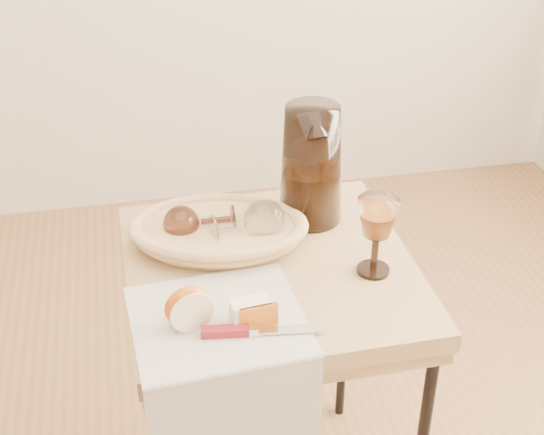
{
  "coord_description": "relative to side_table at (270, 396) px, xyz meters",
  "views": [
    {
      "loc": [
        0.07,
        -0.96,
        1.61
      ],
      "look_at": [
        0.32,
        0.26,
        0.83
      ],
      "focal_mm": 51.72,
      "sensor_mm": 36.0,
      "label": 1
    }
  ],
  "objects": [
    {
      "name": "side_table",
      "position": [
        0.0,
        0.0,
        0.0
      ],
      "size": [
        0.57,
        0.57,
        0.71
      ],
      "primitive_type": null,
      "rotation": [
        0.0,
        0.0,
        0.02
      ],
      "color": "olive",
      "rests_on": "floor"
    },
    {
      "name": "tea_towel",
      "position": [
        -0.13,
        -0.16,
        0.36
      ],
      "size": [
        0.32,
        0.29,
        0.01
      ],
      "primitive_type": "cube",
      "rotation": [
        0.0,
        0.0,
        0.07
      ],
      "color": "beige",
      "rests_on": "side_table"
    },
    {
      "name": "bread_basket",
      "position": [
        -0.09,
        0.09,
        0.38
      ],
      "size": [
        0.36,
        0.28,
        0.05
      ],
      "primitive_type": null,
      "rotation": [
        0.0,
        0.0,
        -0.18
      ],
      "color": "tan",
      "rests_on": "side_table"
    },
    {
      "name": "goblet_lying_a",
      "position": [
        -0.12,
        0.1,
        0.41
      ],
      "size": [
        0.12,
        0.08,
        0.07
      ],
      "primitive_type": null,
      "rotation": [
        0.0,
        0.0,
        3.13
      ],
      "color": "brown",
      "rests_on": "bread_basket"
    },
    {
      "name": "goblet_lying_b",
      "position": [
        -0.04,
        0.07,
        0.41
      ],
      "size": [
        0.15,
        0.1,
        0.09
      ],
      "primitive_type": null,
      "rotation": [
        0.0,
        0.0,
        0.13
      ],
      "color": "white",
      "rests_on": "bread_basket"
    },
    {
      "name": "pitcher",
      "position": [
        0.12,
        0.15,
        0.49
      ],
      "size": [
        0.2,
        0.27,
        0.3
      ],
      "primitive_type": null,
      "rotation": [
        0.0,
        0.0,
        0.11
      ],
      "color": "black",
      "rests_on": "side_table"
    },
    {
      "name": "wine_goblet",
      "position": [
        0.19,
        -0.06,
        0.44
      ],
      "size": [
        0.08,
        0.08,
        0.16
      ],
      "primitive_type": null,
      "rotation": [
        0.0,
        0.0,
        -0.02
      ],
      "color": "white",
      "rests_on": "side_table"
    },
    {
      "name": "apple_half",
      "position": [
        -0.18,
        -0.16,
        0.4
      ],
      "size": [
        0.09,
        0.06,
        0.08
      ],
      "primitive_type": "ellipsoid",
      "rotation": [
        0.0,
        0.0,
        0.25
      ],
      "color": "#BB0300",
      "rests_on": "tea_towel"
    },
    {
      "name": "apple_wedge",
      "position": [
        -0.07,
        -0.18,
        0.39
      ],
      "size": [
        0.07,
        0.04,
        0.05
      ],
      "primitive_type": "cube",
      "rotation": [
        0.0,
        0.0,
        0.11
      ],
      "color": "beige",
      "rests_on": "tea_towel"
    },
    {
      "name": "table_knife",
      "position": [
        -0.06,
        -0.21,
        0.37
      ],
      "size": [
        0.21,
        0.05,
        0.02
      ],
      "primitive_type": null,
      "rotation": [
        0.0,
        0.0,
        -0.12
      ],
      "color": "silver",
      "rests_on": "tea_towel"
    }
  ]
}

